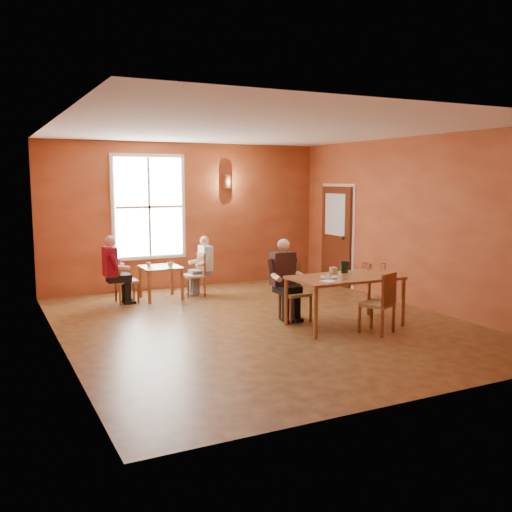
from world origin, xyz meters
name	(u,v)px	position (x,y,z in m)	size (l,w,h in m)	color
ground	(262,324)	(0.00, 0.00, 0.00)	(6.00, 7.00, 0.01)	brown
wall_back	(186,216)	(0.00, 3.50, 1.50)	(6.00, 0.04, 3.00)	brown
wall_front	(421,256)	(0.00, -3.50, 1.50)	(6.00, 0.04, 3.00)	brown
wall_left	(57,237)	(-3.00, 0.00, 1.50)	(0.04, 7.00, 3.00)	brown
wall_right	(413,222)	(3.00, 0.00, 1.50)	(0.04, 7.00, 3.00)	brown
ceiling	(262,129)	(0.00, 0.00, 3.00)	(6.00, 7.00, 0.04)	white
window	(149,207)	(-0.80, 3.45, 1.70)	(1.36, 0.10, 1.96)	white
door	(336,236)	(2.94, 2.30, 1.05)	(0.12, 1.04, 2.10)	maroon
wall_sconce	(227,182)	(0.90, 3.40, 2.20)	(0.16, 0.16, 0.28)	brown
main_table	(344,301)	(1.08, -0.69, 0.39)	(1.66, 0.93, 0.78)	brown
chair_diner_main	(295,292)	(0.58, -0.04, 0.45)	(0.40, 0.40, 0.91)	brown
diner_main	(296,282)	(0.58, -0.07, 0.63)	(0.50, 0.50, 1.26)	black
chair_empty	(377,303)	(1.28, -1.24, 0.46)	(0.40, 0.40, 0.91)	brown
plate_food	(329,277)	(0.80, -0.68, 0.79)	(0.27, 0.27, 0.03)	silver
sandwich	(333,272)	(0.94, -0.58, 0.84)	(0.09, 0.09, 0.12)	tan
goblet_a	(365,268)	(1.53, -0.59, 0.87)	(0.07, 0.07, 0.19)	white
goblet_b	(383,269)	(1.71, -0.82, 0.87)	(0.08, 0.08, 0.19)	white
goblet_c	(369,269)	(1.43, -0.83, 0.88)	(0.08, 0.08, 0.21)	white
menu_stand	(345,267)	(1.25, -0.44, 0.87)	(0.12, 0.06, 0.19)	black
knife	(349,279)	(1.00, -0.92, 0.78)	(0.20, 0.02, 0.00)	silver
napkin	(328,281)	(0.61, -0.94, 0.78)	(0.19, 0.19, 0.01)	white
sunglasses	(389,276)	(1.66, -1.01, 0.78)	(0.12, 0.04, 0.02)	black
second_table	(161,283)	(-0.87, 2.50, 0.31)	(0.71, 0.71, 0.62)	brown
chair_diner_white	(193,275)	(-0.22, 2.50, 0.42)	(0.37, 0.37, 0.84)	#4F2C1B
diner_white	(195,268)	(-0.19, 2.50, 0.56)	(0.45, 0.45, 1.11)	silver
chair_diner_maroon	(127,280)	(-1.52, 2.50, 0.42)	(0.37, 0.37, 0.84)	#512B1C
diner_maroon	(125,270)	(-1.55, 2.50, 0.61)	(0.49, 0.49, 1.22)	maroon
cup_a	(170,264)	(-0.71, 2.39, 0.67)	(0.11, 0.11, 0.09)	white
cup_b	(149,264)	(-1.08, 2.59, 0.66)	(0.09, 0.09, 0.08)	silver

